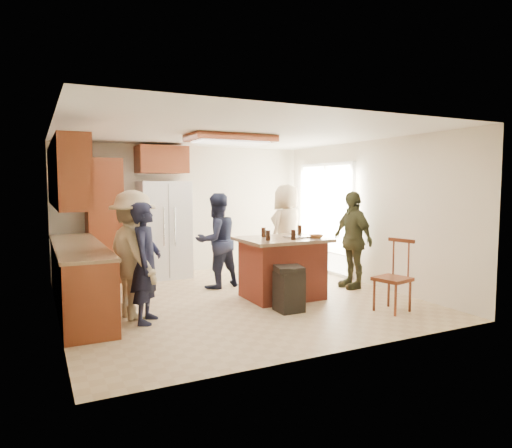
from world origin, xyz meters
name	(u,v)px	position (x,y,z in m)	size (l,w,h in m)	color
room_shell	(385,223)	(4.37, 1.64, 0.87)	(8.00, 5.20, 5.00)	tan
person_front_left	(146,263)	(-1.49, -0.56, 0.76)	(0.56, 0.41, 1.52)	black
person_behind_left	(217,241)	(0.02, 0.88, 0.80)	(0.78, 0.48, 1.60)	#1C2138
person_behind_right	(287,230)	(1.60, 1.26, 0.87)	(0.85, 0.56, 1.75)	tan
person_side_right	(352,240)	(2.07, -0.13, 0.82)	(0.96, 0.49, 1.64)	#373921
person_counter	(133,255)	(-1.59, -0.30, 0.84)	(1.08, 0.50, 1.67)	tan
left_cabinetry	(75,242)	(-2.24, 0.40, 0.96)	(0.64, 3.00, 2.30)	maroon
back_wall_units	(119,205)	(-1.33, 2.20, 1.38)	(1.80, 0.60, 2.45)	maroon
refrigerator	(164,230)	(-0.55, 2.12, 0.90)	(0.90, 0.76, 1.80)	white
kitchen_island	(282,267)	(0.67, -0.23, 0.47)	(1.28, 1.03, 0.93)	#983927
island_items	(298,235)	(0.88, -0.32, 0.97)	(0.96, 0.73, 0.15)	silver
trash_bin	(289,288)	(0.38, -0.93, 0.32)	(0.44, 0.44, 0.63)	black
spindle_chair	(393,279)	(1.67, -1.55, 0.45)	(0.50, 0.50, 0.99)	maroon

